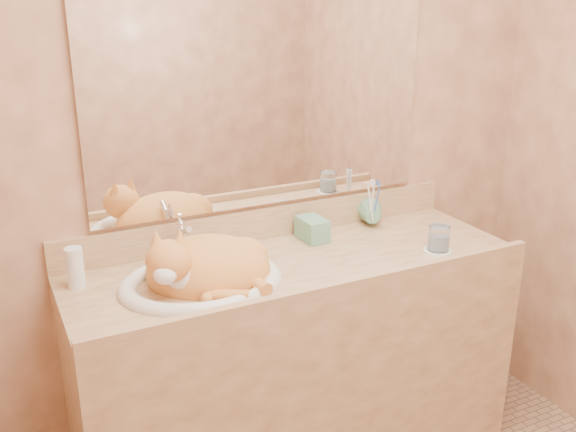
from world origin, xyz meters
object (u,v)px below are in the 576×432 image
sink_basin (201,261)px  cat (204,265)px  soap_dispenser (321,221)px  vanity_counter (297,367)px  toothbrush_cup (373,218)px  water_glass (439,238)px

sink_basin → cat: 0.02m
soap_dispenser → vanity_counter: bearing=-149.1°
cat → toothbrush_cup: bearing=33.4°
cat → water_glass: bearing=11.7°
vanity_counter → water_glass: 0.71m
sink_basin → soap_dispenser: soap_dispenser is taller
water_glass → sink_basin: bearing=171.4°
vanity_counter → soap_dispenser: bearing=33.3°
soap_dispenser → toothbrush_cup: 0.28m
toothbrush_cup → water_glass: 0.32m
vanity_counter → sink_basin: (-0.36, -0.02, 0.51)m
water_glass → cat: bearing=171.3°
sink_basin → soap_dispenser: bearing=12.7°
toothbrush_cup → cat: bearing=-167.0°
cat → toothbrush_cup: (0.77, 0.18, -0.02)m
toothbrush_cup → water_glass: water_glass is taller
toothbrush_cup → water_glass: bearing=-75.4°
water_glass → soap_dispenser: bearing=144.4°
cat → water_glass: (0.85, -0.13, -0.01)m
soap_dispenser → toothbrush_cup: soap_dispenser is taller
water_glass → toothbrush_cup: bearing=104.6°
cat → toothbrush_cup: cat is taller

